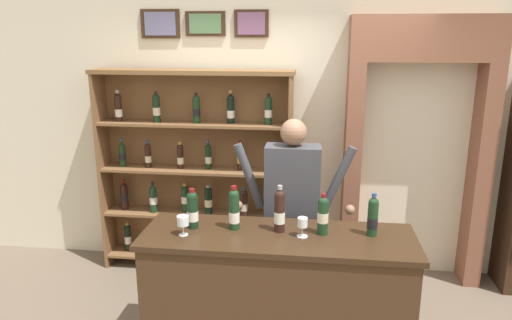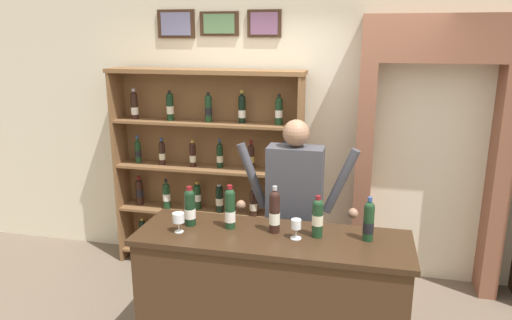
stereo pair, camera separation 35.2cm
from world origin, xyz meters
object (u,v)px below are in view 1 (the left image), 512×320
shopkeeper (292,199)px  wine_glass_right (183,222)px  tasting_bottle_rosso (373,216)px  wine_glass_spare (303,224)px  tasting_bottle_vin_santo (280,211)px  wine_shelf (196,167)px  tasting_bottle_prosecco (234,209)px  tasting_bottle_riserva (323,214)px  tasting_bottle_grappa (193,209)px  tasting_counter (277,298)px

shopkeeper → wine_glass_right: size_ratio=12.10×
tasting_bottle_rosso → shopkeeper: bearing=137.9°
wine_glass_spare → tasting_bottle_vin_santo: bearing=155.5°
wine_shelf → tasting_bottle_vin_santo: size_ratio=5.95×
tasting_bottle_rosso → wine_glass_spare: (-0.47, -0.08, -0.04)m
tasting_bottle_prosecco → tasting_bottle_riserva: 0.62m
wine_shelf → tasting_bottle_grappa: bearing=-76.9°
wine_shelf → tasting_bottle_rosso: bearing=-39.6°
wine_shelf → wine_glass_spare: size_ratio=14.52×
shopkeeper → tasting_bottle_riserva: size_ratio=5.75×
tasting_bottle_grappa → wine_glass_right: tasting_bottle_grappa is taller
tasting_bottle_rosso → tasting_bottle_vin_santo: bearing=-179.3°
shopkeeper → tasting_bottle_rosso: (0.57, -0.51, 0.08)m
tasting_counter → tasting_bottle_vin_santo: 0.64m
tasting_counter → tasting_bottle_grappa: (-0.61, 0.05, 0.62)m
wine_shelf → tasting_bottle_vin_santo: (0.92, -1.29, 0.08)m
tasting_bottle_rosso → wine_glass_right: tasting_bottle_rosso is taller
tasting_counter → tasting_bottle_vin_santo: bearing=84.7°
tasting_counter → tasting_bottle_riserva: tasting_bottle_riserva is taller
tasting_bottle_prosecco → tasting_bottle_vin_santo: tasting_bottle_vin_santo is taller
shopkeeper → wine_glass_right: shopkeeper is taller
shopkeeper → wine_shelf: bearing=142.0°
tasting_bottle_rosso → wine_glass_right: 1.29m
tasting_bottle_rosso → wine_glass_spare: bearing=-170.2°
tasting_counter → shopkeeper: (0.07, 0.58, 0.55)m
tasting_bottle_riserva → wine_glass_right: 0.95m
tasting_bottle_prosecco → tasting_bottle_riserva: bearing=-1.1°
tasting_counter → tasting_bottle_riserva: bearing=9.8°
tasting_bottle_rosso → wine_glass_right: bearing=-173.0°
wine_shelf → tasting_bottle_grappa: 1.33m
tasting_bottle_vin_santo → tasting_bottle_riserva: size_ratio=1.15×
tasting_bottle_grappa → wine_glass_right: bearing=-103.4°
tasting_counter → tasting_bottle_prosecco: tasting_bottle_prosecco is taller
tasting_bottle_prosecco → tasting_bottle_vin_santo: 0.32m
tasting_bottle_prosecco → wine_glass_right: 0.36m
tasting_counter → wine_glass_right: size_ratio=13.55×
tasting_bottle_rosso → tasting_bottle_riserva: bearing=-177.1°
wine_shelf → tasting_bottle_rosso: (1.55, -1.28, 0.06)m
tasting_bottle_riserva → wine_glass_right: bearing=-171.6°
tasting_bottle_vin_santo → wine_glass_right: tasting_bottle_vin_santo is taller
wine_shelf → wine_glass_spare: bearing=-51.6°
shopkeeper → tasting_bottle_grappa: 0.86m
tasting_bottle_riserva → tasting_bottle_rosso: (0.33, 0.02, -0.00)m
tasting_bottle_prosecco → shopkeeper: bearing=53.6°
wine_shelf → tasting_bottle_grappa: (0.30, -1.30, 0.06)m
tasting_counter → tasting_bottle_prosecco: size_ratio=5.93×
tasting_bottle_riserva → wine_shelf: bearing=133.1°
shopkeeper → tasting_bottle_riserva: 0.58m
tasting_counter → wine_shelf: bearing=124.1°
shopkeeper → tasting_bottle_vin_santo: bearing=-96.9°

